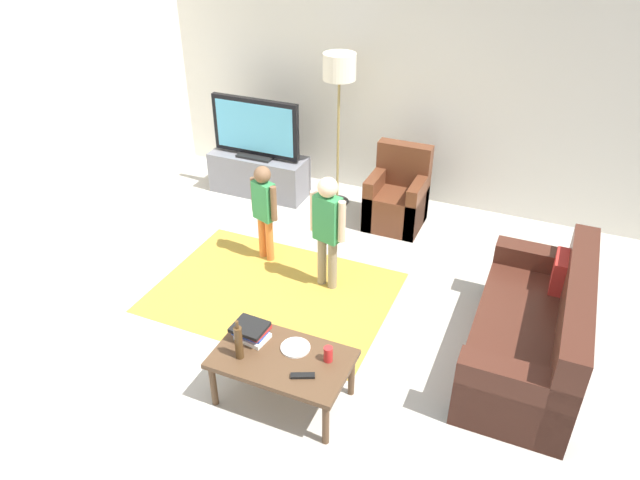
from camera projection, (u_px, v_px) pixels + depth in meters
ground at (292, 338)px, 5.07m from camera, size 7.80×7.80×0.00m
wall_back at (404, 85)px, 6.70m from camera, size 6.00×0.12×2.70m
area_rug at (274, 292)px, 5.62m from camera, size 2.20×1.60×0.01m
tv_stand at (259, 175)px, 7.26m from camera, size 1.20×0.44×0.50m
tv at (255, 129)px, 6.92m from camera, size 1.10×0.28×0.71m
couch at (537, 335)px, 4.67m from camera, size 0.80×1.80×0.86m
armchair at (398, 199)px, 6.60m from camera, size 0.60×0.60×0.90m
floor_lamp at (339, 75)px, 6.36m from camera, size 0.36×0.36×1.78m
child_near_tv at (264, 205)px, 5.80m from camera, size 0.33×0.19×1.04m
child_center at (327, 223)px, 5.36m from camera, size 0.38×0.19×1.15m
coffee_table at (282, 362)px, 4.29m from camera, size 1.00×0.60×0.42m
book_stack at (251, 331)px, 4.41m from camera, size 0.28×0.25×0.12m
bottle at (239, 342)px, 4.19m from camera, size 0.06×0.06×0.33m
tv_remote at (303, 376)px, 4.10m from camera, size 0.17×0.11×0.02m
soda_can at (328, 354)px, 4.21m from camera, size 0.07×0.07×0.12m
plate at (295, 348)px, 4.34m from camera, size 0.22×0.22×0.02m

